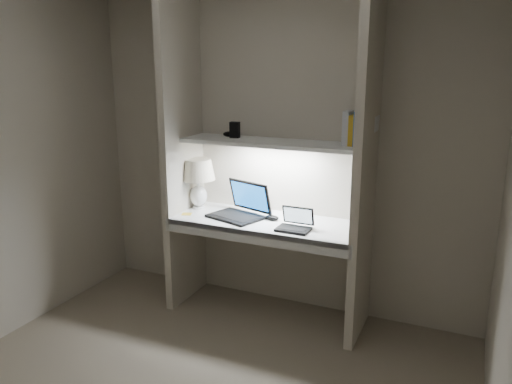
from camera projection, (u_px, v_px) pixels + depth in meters
The scene contains 17 objects.
back_wall at pixel (280, 152), 3.92m from camera, with size 3.20×0.01×2.50m, color #BEB5A2.
alcove_panel_left at pixel (182, 151), 3.97m from camera, with size 0.06×0.55×2.50m, color #BEB5A2.
alcove_panel_right at pixel (366, 166), 3.39m from camera, with size 0.06×0.55×2.50m, color #BEB5A2.
desk at pixel (266, 223), 3.80m from camera, with size 1.40×0.55×0.04m, color white.
desk_apron at pixel (252, 237), 3.58m from camera, with size 1.46×0.03×0.10m, color silver.
shelf at pixel (272, 143), 3.74m from camera, with size 1.40×0.36×0.03m, color silver.
strip_light at pixel (272, 146), 3.74m from camera, with size 0.60×0.04×0.01m, color white.
table_lamp at pixel (198, 175), 4.05m from camera, with size 0.28×0.28×0.41m.
laptop_main at pixel (241, 209), 3.88m from camera, with size 0.48×0.45×0.27m.
laptop_netbook at pixel (295, 224), 3.58m from camera, with size 0.24×0.21×0.15m.
speaker at pixel (263, 202), 4.03m from camera, with size 0.10×0.07×0.14m, color silver.
mouse at pixel (272, 218), 3.80m from camera, with size 0.11×0.07×0.04m, color black.
cable_coil at pixel (253, 217), 3.85m from camera, with size 0.11×0.11×0.01m, color black.
sticky_note at pixel (187, 214), 3.95m from camera, with size 0.08×0.08×0.00m, color gold.
book_row at pixel (360, 129), 3.50m from camera, with size 0.23×0.16×0.24m.
shelf_box at pixel (235, 130), 3.88m from camera, with size 0.07×0.05×0.12m, color black.
shelf_gadget at pixel (229, 134), 3.93m from camera, with size 0.10×0.07×0.04m, color black.
Camera 1 is at (1.41, -2.11, 1.92)m, focal length 35.00 mm.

